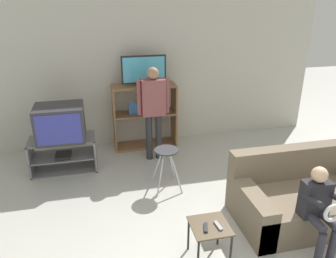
% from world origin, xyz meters
% --- Properties ---
extents(wall_back, '(6.40, 0.06, 2.60)m').
position_xyz_m(wall_back, '(0.00, 3.74, 1.30)').
color(wall_back, beige).
rests_on(wall_back, ground_plane).
extents(tv_stand, '(1.02, 0.49, 0.54)m').
position_xyz_m(tv_stand, '(-1.55, 2.87, 0.27)').
color(tv_stand, slate).
rests_on(tv_stand, ground_plane).
extents(television_main, '(0.72, 0.57, 0.55)m').
position_xyz_m(television_main, '(-1.54, 2.85, 0.81)').
color(television_main, '#2D2D33').
rests_on(television_main, tv_stand).
extents(media_shelf, '(1.13, 0.41, 1.17)m').
position_xyz_m(media_shelf, '(-0.14, 3.47, 0.60)').
color(media_shelf, '#8E6642').
rests_on(media_shelf, ground_plane).
extents(television_flat, '(0.77, 0.20, 0.52)m').
position_xyz_m(television_flat, '(-0.13, 3.45, 1.41)').
color(television_flat, black).
rests_on(television_flat, media_shelf).
extents(folding_stool, '(0.39, 0.46, 0.62)m').
position_xyz_m(folding_stool, '(-0.06, 1.99, 0.50)').
color(folding_stool, '#B7B7BC').
rests_on(folding_stool, ground_plane).
extents(snack_table, '(0.40, 0.40, 0.43)m').
position_xyz_m(snack_table, '(0.07, 0.51, 0.37)').
color(snack_table, brown).
rests_on(snack_table, ground_plane).
extents(remote_control_black, '(0.08, 0.15, 0.02)m').
position_xyz_m(remote_control_black, '(0.01, 0.48, 0.44)').
color(remote_control_black, '#232328').
rests_on(remote_control_black, snack_table).
extents(remote_control_white, '(0.05, 0.15, 0.02)m').
position_xyz_m(remote_control_white, '(0.14, 0.47, 0.44)').
color(remote_control_white, gray).
rests_on(remote_control_white, snack_table).
extents(couch, '(1.71, 0.96, 0.83)m').
position_xyz_m(couch, '(1.46, 0.93, 0.28)').
color(couch, '#756651').
rests_on(couch, ground_plane).
extents(person_standing_adult, '(0.53, 0.20, 1.59)m').
position_xyz_m(person_standing_adult, '(-0.07, 2.93, 0.96)').
color(person_standing_adult, '#2D2D33').
rests_on(person_standing_adult, ground_plane).
extents(person_seated_child, '(0.33, 0.43, 1.00)m').
position_xyz_m(person_seated_child, '(1.22, 0.38, 0.58)').
color(person_seated_child, '#2D2D38').
rests_on(person_seated_child, ground_plane).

